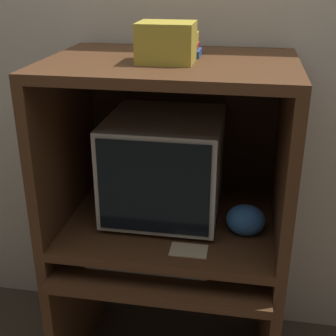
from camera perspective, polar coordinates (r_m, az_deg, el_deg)
wall_back at (r=2.07m, az=2.15°, el=12.56°), size 6.00×0.06×2.60m
desk_base at (r=2.07m, az=0.10°, el=-15.17°), size 0.89×0.69×0.64m
desk_monitor_shelf at (r=1.92m, az=0.31°, el=-6.96°), size 0.89×0.65×0.11m
hutch_upper at (r=1.77m, az=0.52°, el=6.16°), size 0.89×0.65×0.64m
crt_monitor at (r=1.87m, az=-0.42°, el=0.38°), size 0.44×0.47×0.41m
keyboard at (r=1.83m, az=-2.43°, el=-11.28°), size 0.46×0.14×0.03m
mouse at (r=1.80m, az=7.02°, el=-11.88°), size 0.07×0.05×0.03m
snack_bag at (r=1.80m, az=9.44°, el=-6.27°), size 0.15×0.11×0.12m
book_stack at (r=1.75m, az=0.81°, el=14.90°), size 0.19×0.13×0.08m
paper_card at (r=1.71m, az=2.54°, el=-9.99°), size 0.13×0.09×0.00m
storage_box at (r=1.62m, az=-0.20°, el=15.07°), size 0.19×0.16×0.13m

